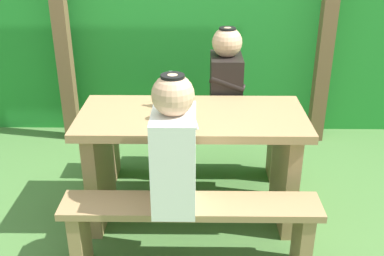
{
  "coord_description": "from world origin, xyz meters",
  "views": [
    {
      "loc": [
        0.03,
        -2.57,
        1.82
      ],
      "look_at": [
        0.0,
        0.0,
        0.65
      ],
      "focal_mm": 42.45,
      "sensor_mm": 36.0,
      "label": 1
    }
  ],
  "objects_px": {
    "person_white_shirt": "(174,147)",
    "person_black_coat": "(226,82)",
    "drinking_glass": "(161,113)",
    "bench_near": "(191,222)",
    "bottle_left": "(171,93)",
    "bench_far": "(193,139)",
    "picnic_table": "(192,148)"
  },
  "relations": [
    {
      "from": "person_white_shirt",
      "to": "bottle_left",
      "type": "distance_m",
      "value": 0.63
    },
    {
      "from": "bench_near",
      "to": "person_white_shirt",
      "type": "height_order",
      "value": "person_white_shirt"
    },
    {
      "from": "picnic_table",
      "to": "drinking_glass",
      "type": "bearing_deg",
      "value": -154.84
    },
    {
      "from": "picnic_table",
      "to": "person_white_shirt",
      "type": "xyz_separation_m",
      "value": [
        -0.09,
        -0.52,
        0.27
      ]
    },
    {
      "from": "picnic_table",
      "to": "person_black_coat",
      "type": "xyz_separation_m",
      "value": [
        0.24,
        0.52,
        0.27
      ]
    },
    {
      "from": "bench_far",
      "to": "bottle_left",
      "type": "xyz_separation_m",
      "value": [
        -0.13,
        -0.42,
        0.52
      ]
    },
    {
      "from": "drinking_glass",
      "to": "bench_far",
      "type": "bearing_deg",
      "value": 73.1
    },
    {
      "from": "picnic_table",
      "to": "bottle_left",
      "type": "relative_size",
      "value": 5.93
    },
    {
      "from": "bench_near",
      "to": "drinking_glass",
      "type": "relative_size",
      "value": 16.96
    },
    {
      "from": "person_black_coat",
      "to": "person_white_shirt",
      "type": "bearing_deg",
      "value": -107.14
    },
    {
      "from": "person_black_coat",
      "to": "bench_far",
      "type": "bearing_deg",
      "value": 179.19
    },
    {
      "from": "bench_near",
      "to": "drinking_glass",
      "type": "height_order",
      "value": "drinking_glass"
    },
    {
      "from": "bottle_left",
      "to": "picnic_table",
      "type": "bearing_deg",
      "value": -38.1
    },
    {
      "from": "bench_far",
      "to": "drinking_glass",
      "type": "height_order",
      "value": "drinking_glass"
    },
    {
      "from": "bench_near",
      "to": "person_black_coat",
      "type": "height_order",
      "value": "person_black_coat"
    },
    {
      "from": "drinking_glass",
      "to": "bottle_left",
      "type": "xyz_separation_m",
      "value": [
        0.05,
        0.19,
        0.05
      ]
    },
    {
      "from": "drinking_glass",
      "to": "bottle_left",
      "type": "relative_size",
      "value": 0.35
    },
    {
      "from": "person_white_shirt",
      "to": "bottle_left",
      "type": "height_order",
      "value": "person_white_shirt"
    },
    {
      "from": "picnic_table",
      "to": "bench_far",
      "type": "xyz_separation_m",
      "value": [
        0.0,
        0.52,
        -0.19
      ]
    },
    {
      "from": "bench_near",
      "to": "bottle_left",
      "type": "xyz_separation_m",
      "value": [
        -0.13,
        0.63,
        0.52
      ]
    },
    {
      "from": "bench_far",
      "to": "drinking_glass",
      "type": "xyz_separation_m",
      "value": [
        -0.19,
        -0.61,
        0.47
      ]
    },
    {
      "from": "picnic_table",
      "to": "bench_near",
      "type": "distance_m",
      "value": 0.56
    },
    {
      "from": "bench_far",
      "to": "drinking_glass",
      "type": "bearing_deg",
      "value": -106.9
    },
    {
      "from": "person_white_shirt",
      "to": "person_black_coat",
      "type": "distance_m",
      "value": 1.09
    },
    {
      "from": "bench_far",
      "to": "bottle_left",
      "type": "height_order",
      "value": "bottle_left"
    },
    {
      "from": "drinking_glass",
      "to": "bench_near",
      "type": "bearing_deg",
      "value": -66.97
    },
    {
      "from": "picnic_table",
      "to": "person_white_shirt",
      "type": "height_order",
      "value": "person_white_shirt"
    },
    {
      "from": "bench_near",
      "to": "person_white_shirt",
      "type": "distance_m",
      "value": 0.46
    },
    {
      "from": "drinking_glass",
      "to": "bottle_left",
      "type": "distance_m",
      "value": 0.2
    },
    {
      "from": "person_white_shirt",
      "to": "drinking_glass",
      "type": "relative_size",
      "value": 8.72
    },
    {
      "from": "bench_far",
      "to": "person_black_coat",
      "type": "bearing_deg",
      "value": -0.81
    },
    {
      "from": "bench_near",
      "to": "person_black_coat",
      "type": "bearing_deg",
      "value": 77.28
    }
  ]
}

